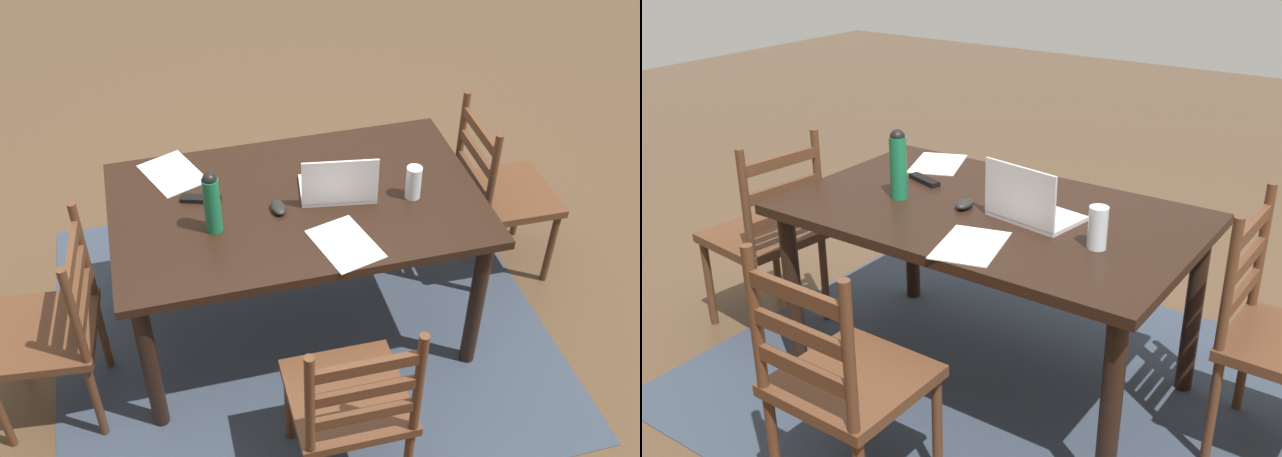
% 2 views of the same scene
% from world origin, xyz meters
% --- Properties ---
extents(ground_plane, '(14.00, 14.00, 0.00)m').
position_xyz_m(ground_plane, '(0.00, 0.00, 0.00)').
color(ground_plane, brown).
extents(area_rug, '(2.31, 2.02, 0.01)m').
position_xyz_m(area_rug, '(0.00, 0.00, 0.00)').
color(area_rug, '#333D4C').
rests_on(area_rug, ground).
extents(dining_table, '(1.58, 0.96, 0.77)m').
position_xyz_m(dining_table, '(0.00, 0.00, 0.68)').
color(dining_table, black).
rests_on(dining_table, ground).
extents(chair_far_head, '(0.44, 0.44, 0.95)m').
position_xyz_m(chair_far_head, '(0.00, 0.85, 0.46)').
color(chair_far_head, '#56331E').
rests_on(chair_far_head, ground).
extents(chair_left_near, '(0.45, 0.45, 0.95)m').
position_xyz_m(chair_left_near, '(-1.08, -0.19, 0.46)').
color(chair_left_near, '#56331E').
rests_on(chair_left_near, ground).
extents(chair_right_far, '(0.48, 0.48, 0.95)m').
position_xyz_m(chair_right_far, '(1.08, 0.20, 0.46)').
color(chair_right_far, '#56331E').
rests_on(chair_right_far, ground).
extents(laptop, '(0.35, 0.27, 0.23)m').
position_xyz_m(laptop, '(-0.18, 0.02, 0.83)').
color(laptop, silver).
rests_on(laptop, dining_table).
extents(water_bottle, '(0.07, 0.07, 0.28)m').
position_xyz_m(water_bottle, '(0.37, 0.10, 0.92)').
color(water_bottle, '#197247').
rests_on(water_bottle, dining_table).
extents(drinking_glass, '(0.07, 0.07, 0.15)m').
position_xyz_m(drinking_glass, '(-0.49, 0.09, 0.85)').
color(drinking_glass, silver).
rests_on(drinking_glass, dining_table).
extents(computer_mouse, '(0.07, 0.10, 0.03)m').
position_xyz_m(computer_mouse, '(0.09, 0.05, 0.79)').
color(computer_mouse, black).
rests_on(computer_mouse, dining_table).
extents(tv_remote, '(0.18, 0.09, 0.02)m').
position_xyz_m(tv_remote, '(0.39, -0.10, 0.78)').
color(tv_remote, black).
rests_on(tv_remote, dining_table).
extents(paper_stack_left, '(0.31, 0.35, 0.00)m').
position_xyz_m(paper_stack_left, '(0.49, -0.33, 0.77)').
color(paper_stack_left, white).
rests_on(paper_stack_left, dining_table).
extents(paper_stack_right, '(0.28, 0.34, 0.00)m').
position_xyz_m(paper_stack_right, '(-0.12, 0.32, 0.77)').
color(paper_stack_right, white).
rests_on(paper_stack_right, dining_table).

